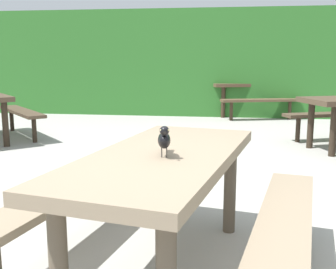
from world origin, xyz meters
name	(u,v)px	position (x,y,z in m)	size (l,w,h in m)	color
hedge_wall	(210,63)	(0.00, 8.08, 1.17)	(28.00, 2.25, 2.35)	#2D6B28
picnic_table_foreground	(164,183)	(0.08, 0.15, 0.56)	(1.98, 2.00, 0.74)	#84725B
bird_grackle	(164,139)	(0.10, 0.02, 0.84)	(0.10, 0.29, 0.18)	black
picnic_table_far_centre	(250,91)	(0.95, 7.36, 0.56)	(2.10, 2.08, 0.74)	brown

